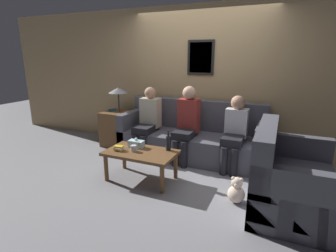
% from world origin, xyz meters
% --- Properties ---
extents(ground_plane, '(16.00, 16.00, 0.00)m').
position_xyz_m(ground_plane, '(0.00, 0.00, 0.00)').
color(ground_plane, gray).
extents(wall_back, '(9.00, 0.08, 2.60)m').
position_xyz_m(wall_back, '(0.00, 0.98, 1.30)').
color(wall_back, tan).
rests_on(wall_back, ground_plane).
extents(couch_main, '(2.46, 0.87, 0.97)m').
position_xyz_m(couch_main, '(0.00, 0.53, 0.33)').
color(couch_main, '#4C4C56').
rests_on(couch_main, ground_plane).
extents(couch_side, '(0.87, 1.31, 0.97)m').
position_xyz_m(couch_side, '(1.56, -0.57, 0.33)').
color(couch_side, '#4C4C56').
rests_on(couch_side, ground_plane).
extents(coffee_table, '(1.00, 0.58, 0.43)m').
position_xyz_m(coffee_table, '(-0.36, -0.63, 0.37)').
color(coffee_table, brown).
rests_on(coffee_table, ground_plane).
extents(side_table_with_lamp, '(0.52, 0.52, 1.15)m').
position_xyz_m(side_table_with_lamp, '(-1.53, 0.51, 0.39)').
color(side_table_with_lamp, brown).
rests_on(side_table_with_lamp, ground_plane).
extents(wine_bottle, '(0.07, 0.07, 0.29)m').
position_xyz_m(wine_bottle, '(-0.02, -0.43, 0.54)').
color(wine_bottle, black).
rests_on(wine_bottle, coffee_table).
extents(drinking_glass, '(0.08, 0.08, 0.09)m').
position_xyz_m(drinking_glass, '(-0.45, -0.67, 0.47)').
color(drinking_glass, silver).
rests_on(drinking_glass, coffee_table).
extents(book_stack, '(0.14, 0.12, 0.07)m').
position_xyz_m(book_stack, '(-0.66, -0.72, 0.46)').
color(book_stack, gold).
rests_on(book_stack, coffee_table).
extents(tissue_box, '(0.23, 0.12, 0.15)m').
position_xyz_m(tissue_box, '(-0.51, -0.50, 0.48)').
color(tissue_box, silver).
rests_on(tissue_box, coffee_table).
extents(person_left, '(0.34, 0.60, 1.20)m').
position_xyz_m(person_left, '(-0.75, 0.33, 0.65)').
color(person_left, black).
rests_on(person_left, ground_plane).
extents(person_middle, '(0.34, 0.59, 1.25)m').
position_xyz_m(person_middle, '(-0.02, 0.33, 0.68)').
color(person_middle, black).
rests_on(person_middle, ground_plane).
extents(person_right, '(0.34, 0.63, 1.14)m').
position_xyz_m(person_right, '(0.77, 0.34, 0.62)').
color(person_right, black).
rests_on(person_right, ground_plane).
extents(teddy_bear, '(0.21, 0.21, 0.33)m').
position_xyz_m(teddy_bear, '(1.00, -0.71, 0.14)').
color(teddy_bear, beige).
rests_on(teddy_bear, ground_plane).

